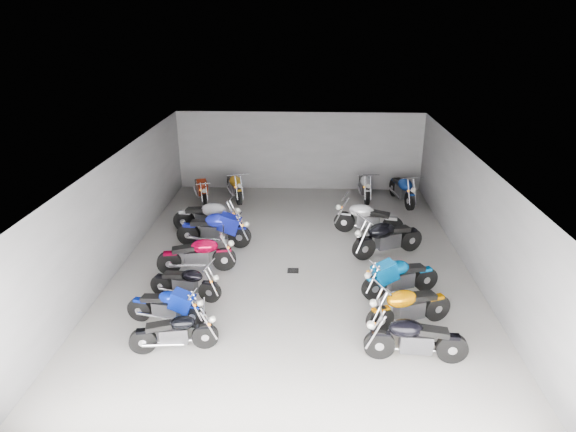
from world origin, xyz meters
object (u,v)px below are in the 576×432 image
Objects in this scene: motorcycle_back_b at (235,186)px; motorcycle_right_f at (367,219)px; motorcycle_right_c at (400,277)px; motorcycle_right_a at (415,339)px; motorcycle_back_a at (201,189)px; motorcycle_left_c at (186,283)px; motorcycle_left_e at (215,230)px; motorcycle_left_d at (198,255)px; motorcycle_back_e at (365,186)px; motorcycle_right_e at (387,238)px; motorcycle_back_f at (402,189)px; motorcycle_left_b at (167,306)px; motorcycle_left_a at (175,332)px; motorcycle_right_b at (408,307)px; motorcycle_left_f at (208,217)px; drain_grate at (293,271)px.

motorcycle_right_f is at bearing 125.46° from motorcycle_back_b.
motorcycle_right_a is at bearing 156.64° from motorcycle_right_c.
motorcycle_right_f is at bearing 132.76° from motorcycle_back_a.
motorcycle_left_c is 3.24m from motorcycle_left_e.
motorcycle_back_a is at bearing -159.28° from motorcycle_left_c.
motorcycle_right_f reaches higher than motorcycle_right_a.
motorcycle_left_d reaches higher than motorcycle_right_a.
motorcycle_back_b is 5.13m from motorcycle_back_e.
motorcycle_right_e is 4.84m from motorcycle_back_f.
motorcycle_right_e is 1.63m from motorcycle_right_f.
motorcycle_left_b is 5.86m from motorcycle_right_c.
motorcycle_left_d is 1.00× the size of motorcycle_back_e.
motorcycle_back_e is (-0.18, 5.17, -0.04)m from motorcycle_right_e.
motorcycle_right_b is at bearing 91.80° from motorcycle_left_a.
motorcycle_back_b is (-5.19, 10.00, 0.02)m from motorcycle_right_a.
motorcycle_left_e is 1.23× the size of motorcycle_back_a.
motorcycle_right_e reaches higher than motorcycle_right_f.
motorcycle_right_c is at bearing 65.85° from motorcycle_left_e.
motorcycle_right_c is at bearing 105.80° from motorcycle_back_b.
motorcycle_right_e is at bearing 117.01° from motorcycle_back_b.
motorcycle_left_f is at bearing 43.09° from motorcycle_right_a.
motorcycle_right_f reaches higher than motorcycle_back_b.
drain_grate is 7.11m from motorcycle_back_f.
motorcycle_left_f is (-0.23, 4.25, 0.11)m from motorcycle_left_c.
motorcycle_left_b is at bearing 9.70° from motorcycle_left_f.
motorcycle_left_e is 0.99× the size of motorcycle_left_f.
motorcycle_right_c is (2.79, -1.23, 0.51)m from drain_grate.
motorcycle_right_f is at bearing 100.77° from motorcycle_left_f.
motorcycle_back_e is (6.42, 0.53, 0.05)m from motorcycle_back_a.
motorcycle_left_a is 6.44m from motorcycle_left_f.
motorcycle_back_e reaches higher than motorcycle_right_a.
motorcycle_right_c is at bearing 112.36° from motorcycle_back_a.
motorcycle_back_f reaches higher than motorcycle_right_a.
motorcycle_right_b is (5.27, -4.25, -0.04)m from motorcycle_left_e.
motorcycle_right_f is (5.26, 0.14, -0.02)m from motorcycle_left_f.
motorcycle_right_a is at bearing 87.72° from motorcycle_left_b.
motorcycle_right_a is 9.87m from motorcycle_back_f.
motorcycle_left_c is 0.84× the size of motorcycle_right_f.
motorcycle_left_e is at bearing 86.30° from motorcycle_back_a.
motorcycle_back_f is (1.22, 7.07, 0.04)m from motorcycle_right_c.
motorcycle_left_a is at bearing 32.98° from motorcycle_left_b.
motorcycle_right_c is 0.97× the size of motorcycle_back_b.
motorcycle_back_a is at bearing -159.14° from motorcycle_left_e.
motorcycle_left_f reaches higher than motorcycle_left_b.
motorcycle_right_b reaches higher than motorcycle_back_a.
motorcycle_back_e is at bearing -22.99° from motorcycle_right_e.
motorcycle_right_e reaches higher than motorcycle_right_a.
motorcycle_left_d is 0.95× the size of motorcycle_back_f.
motorcycle_right_e is at bearing 129.35° from motorcycle_left_c.
motorcycle_right_e reaches higher than motorcycle_left_a.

